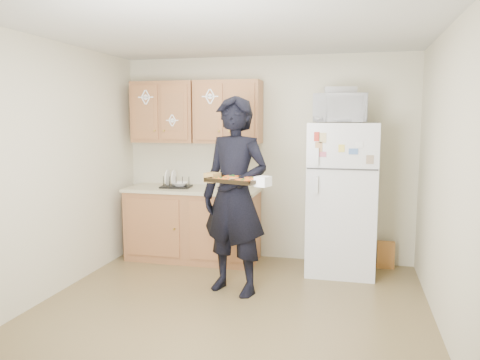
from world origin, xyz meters
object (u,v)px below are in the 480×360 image
dish_rack (176,182)px  refrigerator (342,198)px  microwave (339,108)px  baking_tray (237,180)px  person (235,196)px

dish_rack → refrigerator: bearing=-1.4°
refrigerator → microwave: bearing=-138.7°
refrigerator → dish_rack: refrigerator is taller
refrigerator → baking_tray: refrigerator is taller
dish_rack → person: bearing=-43.8°
refrigerator → baking_tray: (-0.93, -1.19, 0.33)m
person → dish_rack: (-1.00, 0.95, -0.01)m
refrigerator → microwave: 1.01m
refrigerator → person: 1.37m
baking_tray → microwave: (0.87, 1.14, 0.68)m
baking_tray → dish_rack: (-1.09, 1.24, -0.21)m
refrigerator → dish_rack: 2.02m
refrigerator → person: size_ratio=0.87×
refrigerator → microwave: microwave is taller
refrigerator → person: person is taller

